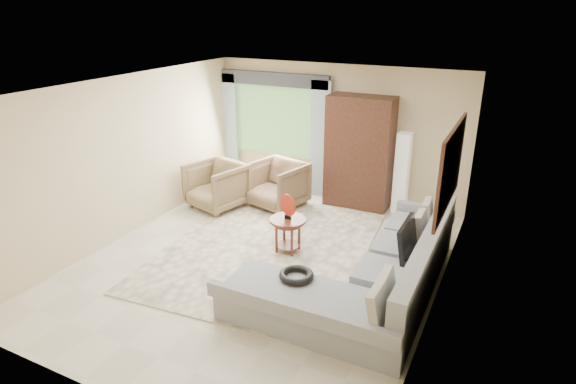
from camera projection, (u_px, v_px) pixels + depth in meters
The scene contains 17 objects.
ground at pixel (263, 262), 7.23m from camera, with size 6.00×6.00×0.00m, color silver.
area_rug at pixel (267, 248), 7.62m from camera, with size 3.00×4.00×0.02m, color #F4E5C1.
sectional_sofa at pixel (376, 279), 6.24m from camera, with size 2.30×3.46×0.90m.
tv_screen at pixel (407, 239), 6.35m from camera, with size 0.06×0.74×0.48m, color black.
garden_hose at pixel (296, 275), 5.84m from camera, with size 0.43×0.43×0.09m, color black.
coffee_table at pixel (288, 235), 7.42m from camera, with size 0.56×0.56×0.56m.
red_disc at pixel (288, 205), 7.24m from camera, with size 0.34×0.34×0.03m, color #A12210.
armchair_left at pixel (216, 186), 9.03m from camera, with size 0.93×0.95×0.87m, color #8F784E.
armchair_right at pixel (277, 185), 9.07m from camera, with size 0.93×0.96×0.87m, color brown.
potted_plant at pixel (224, 172), 10.18m from camera, with size 0.53×0.46×0.59m, color #999999.
armoire at pixel (359, 153), 8.89m from camera, with size 1.20×0.55×2.10m, color black.
floor_lamp at pixel (402, 173), 8.72m from camera, with size 0.24×0.24×1.50m, color silver.
window at pixel (275, 121), 9.76m from camera, with size 1.80×0.04×1.40m, color #669E59.
curtain_left at pixel (229, 128), 10.21m from camera, with size 0.40×0.08×2.30m, color #9EB7CC.
curtain_right at pixel (320, 140), 9.34m from camera, with size 0.40×0.08×2.30m, color #9EB7CC.
valance at pixel (273, 79), 9.39m from camera, with size 2.40×0.12×0.26m, color #1E232D.
wall_mirror at pixel (450, 168), 5.87m from camera, with size 0.05×1.70×1.05m.
Camera 1 is at (3.16, -5.52, 3.62)m, focal length 30.00 mm.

